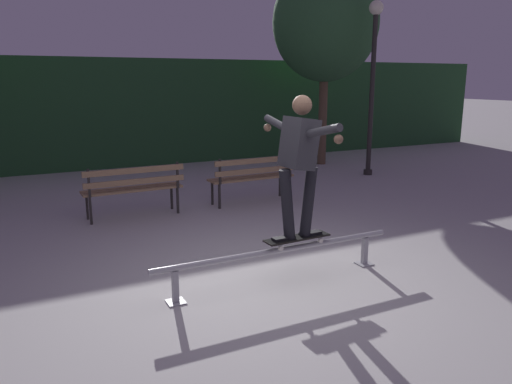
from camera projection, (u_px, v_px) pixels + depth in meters
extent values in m
plane|color=#ADAAA8|center=(281.00, 283.00, 5.45)|extent=(90.00, 90.00, 0.00)
cube|color=#234C28|center=(116.00, 112.00, 12.78)|extent=(24.00, 1.20, 2.73)
cylinder|color=#9E9EA3|center=(279.00, 250.00, 5.42)|extent=(2.90, 0.06, 0.06)
cube|color=#9E9EA3|center=(175.00, 287.00, 4.95)|extent=(0.06, 0.06, 0.34)
cube|color=#9E9EA3|center=(176.00, 302.00, 4.98)|extent=(0.18, 0.18, 0.01)
cube|color=#9E9EA3|center=(365.00, 251.00, 5.98)|extent=(0.06, 0.06, 0.34)
cube|color=#9E9EA3|center=(364.00, 264.00, 6.02)|extent=(0.18, 0.18, 0.01)
cube|color=black|center=(297.00, 238.00, 5.49)|extent=(0.79, 0.24, 0.02)
cube|color=black|center=(297.00, 237.00, 5.49)|extent=(0.77, 0.23, 0.00)
cube|color=#9E9EA3|center=(316.00, 236.00, 5.62)|extent=(0.06, 0.17, 0.02)
cube|color=#9E9EA3|center=(277.00, 243.00, 5.37)|extent=(0.06, 0.17, 0.02)
cylinder|color=beige|center=(321.00, 241.00, 5.56)|extent=(0.05, 0.03, 0.05)
cylinder|color=beige|center=(312.00, 237.00, 5.70)|extent=(0.05, 0.03, 0.05)
cylinder|color=beige|center=(281.00, 248.00, 5.31)|extent=(0.05, 0.03, 0.05)
cylinder|color=beige|center=(273.00, 244.00, 5.45)|extent=(0.05, 0.03, 0.05)
cube|color=black|center=(310.00, 233.00, 5.57)|extent=(0.26, 0.11, 0.03)
cube|color=black|center=(284.00, 238.00, 5.40)|extent=(0.26, 0.11, 0.03)
cylinder|color=black|center=(308.00, 202.00, 5.47)|extent=(0.21, 0.13, 0.79)
cylinder|color=black|center=(287.00, 205.00, 5.34)|extent=(0.21, 0.13, 0.79)
cube|color=#2D2D33|center=(299.00, 143.00, 5.26)|extent=(0.35, 0.38, 0.57)
cylinder|color=#2D2D33|center=(321.00, 131.00, 4.90)|extent=(0.11, 0.61, 0.21)
cylinder|color=#2D2D33|center=(280.00, 125.00, 5.54)|extent=(0.11, 0.61, 0.21)
sphere|color=brown|center=(339.00, 139.00, 4.67)|extent=(0.09, 0.09, 0.09)
sphere|color=brown|center=(268.00, 128.00, 5.79)|extent=(0.09, 0.09, 0.09)
sphere|color=brown|center=(302.00, 105.00, 5.18)|extent=(0.21, 0.21, 0.21)
cube|color=#282623|center=(172.00, 197.00, 8.53)|extent=(0.04, 0.04, 0.44)
cube|color=#282623|center=(178.00, 201.00, 8.26)|extent=(0.04, 0.04, 0.44)
cube|color=#282623|center=(178.00, 175.00, 8.12)|extent=(0.04, 0.04, 0.44)
cube|color=#282623|center=(87.00, 206.00, 7.89)|extent=(0.04, 0.04, 0.44)
cube|color=#282623|center=(91.00, 211.00, 7.62)|extent=(0.04, 0.04, 0.44)
cube|color=#282623|center=(89.00, 183.00, 7.48)|extent=(0.04, 0.04, 0.44)
cube|color=#937551|center=(130.00, 187.00, 8.14)|extent=(1.60, 0.13, 0.04)
cube|color=#937551|center=(133.00, 189.00, 8.02)|extent=(1.60, 0.13, 0.04)
cube|color=#937551|center=(135.00, 191.00, 7.90)|extent=(1.60, 0.13, 0.04)
cube|color=#937551|center=(135.00, 182.00, 7.80)|extent=(1.60, 0.07, 0.09)
cube|color=#937551|center=(135.00, 170.00, 7.76)|extent=(1.60, 0.07, 0.09)
cube|color=#282623|center=(280.00, 185.00, 9.47)|extent=(0.04, 0.04, 0.44)
cube|color=#282623|center=(289.00, 188.00, 9.19)|extent=(0.04, 0.04, 0.44)
cube|color=#282623|center=(290.00, 165.00, 9.06)|extent=(0.04, 0.04, 0.44)
cube|color=#282623|center=(212.00, 193.00, 8.83)|extent=(0.04, 0.04, 0.44)
cube|color=#282623|center=(219.00, 196.00, 8.55)|extent=(0.04, 0.04, 0.44)
cube|color=#282623|center=(220.00, 172.00, 8.42)|extent=(0.04, 0.04, 0.44)
cube|color=#937551|center=(248.00, 176.00, 9.08)|extent=(1.60, 0.13, 0.04)
cube|color=#937551|center=(251.00, 178.00, 8.96)|extent=(1.60, 0.13, 0.04)
cube|color=#937551|center=(255.00, 179.00, 8.84)|extent=(1.60, 0.13, 0.04)
cube|color=#937551|center=(257.00, 171.00, 8.74)|extent=(1.60, 0.07, 0.09)
cube|color=#937551|center=(257.00, 161.00, 8.70)|extent=(1.60, 0.07, 0.09)
cylinder|color=brown|center=(323.00, 117.00, 12.88)|extent=(0.22, 0.22, 2.47)
ellipsoid|color=#2D5B33|center=(326.00, 22.00, 12.35)|extent=(2.67, 2.67, 2.93)
cylinder|color=#282623|center=(372.00, 97.00, 11.27)|extent=(0.11, 0.11, 3.60)
sphere|color=#F2EACC|center=(376.00, 8.00, 10.84)|extent=(0.32, 0.32, 0.32)
cylinder|color=#282623|center=(368.00, 172.00, 11.66)|extent=(0.20, 0.20, 0.12)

